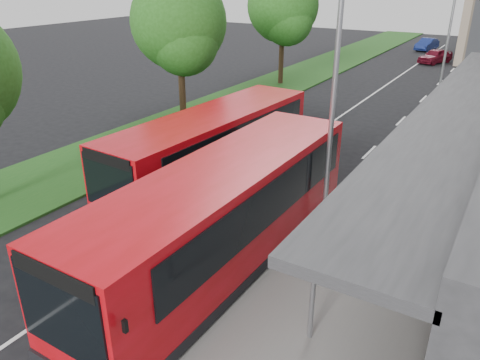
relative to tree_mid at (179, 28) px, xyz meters
The scene contains 15 objects.
ground 12.56m from the tree_mid, 52.23° to the right, with size 120.00×120.00×0.00m, color black.
pavement 17.75m from the tree_mid, 40.07° to the left, with size 5.00×80.00×0.15m, color slate.
grass_verge 12.08m from the tree_mid, 89.93° to the left, with size 5.00×80.00×0.10m, color #1B4C18.
lane_centre_line 10.54m from the tree_mid, 40.30° to the left, with size 0.12×70.00×0.01m, color silver.
kerb_dashes 15.23m from the tree_mid, 43.97° to the left, with size 0.12×56.00×0.01m.
tree_mid is the anchor object (origin of this frame).
tree_far 12.00m from the tree_mid, 90.00° to the left, with size 5.11×5.11×8.21m.
lamp_post_near 13.18m from the tree_mid, 32.36° to the right, with size 1.44×0.28×8.00m.
lamp_post_far 17.08m from the tree_mid, 49.32° to the left, with size 1.44×0.28×8.00m.
bus_main 14.58m from the tree_mid, 47.61° to the right, with size 2.99×11.05×3.12m.
bus_second 9.23m from the tree_mid, 44.31° to the right, with size 3.22×10.53×2.94m.
litter_bin 13.44m from the tree_mid, ahead, with size 0.44×0.44×0.80m, color #351F15.
bollard 16.01m from the tree_mid, 39.97° to the left, with size 0.14×0.14×0.88m, color #EBB60C.
car_near 29.20m from the tree_mid, 73.32° to the left, with size 1.57×3.90×1.33m, color maroon.
car_far 36.24m from the tree_mid, 80.44° to the left, with size 1.36×3.90×1.29m, color navy.
Camera 1 is at (8.90, -10.99, 7.83)m, focal length 35.00 mm.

